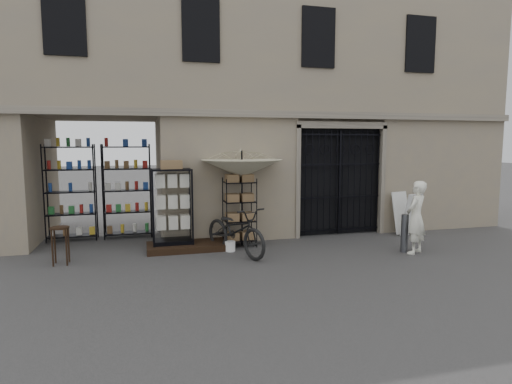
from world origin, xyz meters
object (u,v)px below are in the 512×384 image
object	(u,v)px
display_cabinet	(172,210)
easel_sign	(406,214)
bicycle	(236,254)
wire_rack	(239,213)
wooden_stool	(60,245)
shopkeeper	(414,253)
white_bucket	(230,246)
market_umbrella	(242,164)
steel_bollard	(404,233)

from	to	relation	value
display_cabinet	easel_sign	bearing A→B (deg)	-6.40
display_cabinet	bicycle	world-z (taller)	display_cabinet
display_cabinet	easel_sign	world-z (taller)	display_cabinet
wire_rack	bicycle	distance (m)	1.13
wooden_stool	easel_sign	xyz separation A→B (m)	(8.67, 0.64, 0.18)
wire_rack	shopkeeper	size ratio (longest dim) A/B	1.00
wooden_stool	easel_sign	world-z (taller)	easel_sign
wooden_stool	easel_sign	bearing A→B (deg)	4.20
white_bucket	shopkeeper	size ratio (longest dim) A/B	0.14
display_cabinet	market_umbrella	size ratio (longest dim) A/B	0.68
white_bucket	easel_sign	bearing A→B (deg)	5.40
white_bucket	wooden_stool	xyz separation A→B (m)	(-3.64, -0.16, 0.30)
white_bucket	bicycle	xyz separation A→B (m)	(0.07, -0.28, -0.12)
market_umbrella	wooden_stool	bearing A→B (deg)	-171.12
steel_bollard	wooden_stool	bearing A→B (deg)	172.83
bicycle	display_cabinet	bearing A→B (deg)	125.60
steel_bollard	shopkeeper	bearing A→B (deg)	-46.16
bicycle	steel_bollard	xyz separation A→B (m)	(3.84, -0.83, 0.44)
wooden_stool	white_bucket	bearing A→B (deg)	2.55
steel_bollard	easel_sign	world-z (taller)	easel_sign
display_cabinet	white_bucket	size ratio (longest dim) A/B	7.94
shopkeeper	market_umbrella	bearing A→B (deg)	-57.93
bicycle	steel_bollard	bearing A→B (deg)	-36.81
display_cabinet	white_bucket	world-z (taller)	display_cabinet
white_bucket	easel_sign	xyz separation A→B (m)	(5.03, 0.48, 0.48)
white_bucket	shopkeeper	xyz separation A→B (m)	(4.07, -1.28, -0.12)
display_cabinet	easel_sign	xyz separation A→B (m)	(6.31, -0.02, -0.35)
display_cabinet	market_umbrella	distance (m)	2.00
bicycle	steel_bollard	world-z (taller)	bicycle
display_cabinet	wooden_stool	distance (m)	2.50
market_umbrella	easel_sign	xyz separation A→B (m)	(4.63, 0.01, -1.43)
display_cabinet	steel_bollard	distance (m)	5.46
wire_rack	wooden_stool	world-z (taller)	wire_rack
bicycle	steel_bollard	size ratio (longest dim) A/B	2.37
white_bucket	wooden_stool	size ratio (longest dim) A/B	0.30
bicycle	easel_sign	size ratio (longest dim) A/B	1.82
display_cabinet	steel_bollard	size ratio (longest dim) A/B	2.18
bicycle	wooden_stool	xyz separation A→B (m)	(-3.71, 0.12, 0.42)
display_cabinet	market_umbrella	xyz separation A→B (m)	(1.68, -0.02, 1.08)
display_cabinet	steel_bollard	bearing A→B (deg)	-23.41
wire_rack	bicycle	bearing A→B (deg)	-130.71
display_cabinet	market_umbrella	bearing A→B (deg)	-7.07
white_bucket	bicycle	bearing A→B (deg)	-75.88
shopkeeper	easel_sign	bearing A→B (deg)	-150.85
market_umbrella	display_cabinet	bearing A→B (deg)	179.17
market_umbrella	shopkeeper	xyz separation A→B (m)	(3.68, -1.75, -2.03)
white_bucket	bicycle	size ratio (longest dim) A/B	0.12
steel_bollard	bicycle	bearing A→B (deg)	167.82
wire_rack	market_umbrella	bearing A→B (deg)	-1.40
steel_bollard	shopkeeper	distance (m)	0.50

